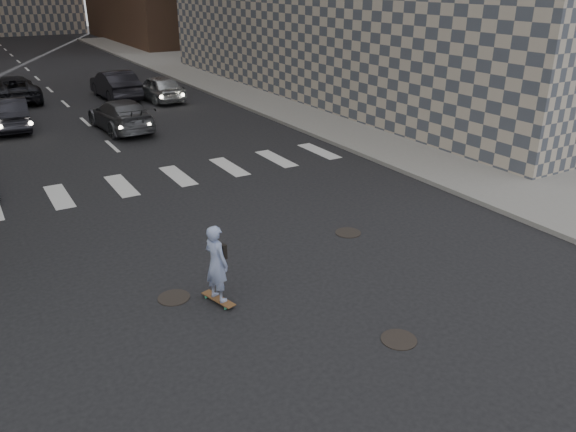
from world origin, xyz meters
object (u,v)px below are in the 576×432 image
(traffic_car_c, at_px, (13,89))
(traffic_car_b, at_px, (121,115))
(traffic_car_d, at_px, (159,88))
(traffic_car_e, at_px, (115,85))
(skateboarder, at_px, (216,263))
(traffic_car_a, at_px, (9,113))

(traffic_car_c, bearing_deg, traffic_car_b, 109.19)
(traffic_car_d, bearing_deg, traffic_car_e, -51.26)
(traffic_car_b, relative_size, traffic_car_e, 0.99)
(traffic_car_c, bearing_deg, traffic_car_d, 150.56)
(skateboarder, xyz_separation_m, traffic_car_c, (-1.09, 25.40, -0.23))
(traffic_car_c, relative_size, traffic_car_d, 1.22)
(traffic_car_b, xyz_separation_m, traffic_car_e, (1.74, 7.48, 0.11))
(traffic_car_d, bearing_deg, traffic_car_a, 12.72)
(skateboarder, bearing_deg, traffic_car_d, 59.01)
(traffic_car_a, relative_size, traffic_car_e, 0.91)
(traffic_car_a, height_order, traffic_car_e, traffic_car_e)
(traffic_car_a, bearing_deg, traffic_car_e, -139.52)
(traffic_car_b, xyz_separation_m, traffic_car_d, (3.67, 5.55, 0.03))
(skateboarder, relative_size, traffic_car_e, 0.37)
(skateboarder, relative_size, traffic_car_d, 0.43)
(traffic_car_b, bearing_deg, traffic_car_c, -73.22)
(traffic_car_a, relative_size, traffic_car_b, 0.92)
(traffic_car_b, bearing_deg, skateboarder, 78.28)
(skateboarder, height_order, traffic_car_b, skateboarder)
(traffic_car_a, xyz_separation_m, traffic_car_b, (4.35, -2.81, -0.03))
(traffic_car_c, height_order, traffic_car_e, traffic_car_e)
(traffic_car_d, bearing_deg, traffic_car_b, 50.42)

